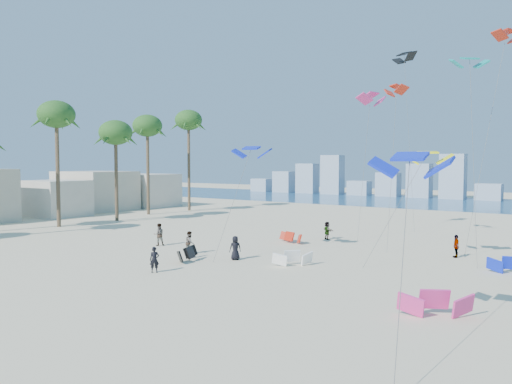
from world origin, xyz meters
The scene contains 10 objects.
ground centered at (0.00, 0.00, 0.00)m, with size 220.00×220.00×0.00m, color beige.
ocean centered at (0.00, 72.00, 0.01)m, with size 220.00×220.00×0.00m, color navy.
kitesurfer_near centered at (1.97, 6.78, 0.79)m, with size 0.57×0.38×1.57m, color black.
kitesurfer_mid centered at (-0.51, 12.56, 0.83)m, with size 0.81×0.63×1.67m, color gray.
kitesurfers_far centered at (8.79, 17.68, 0.83)m, with size 27.75×12.85×1.79m.
grounded_kites centered at (12.66, 14.82, 0.46)m, with size 22.27×15.69×1.03m.
flying_kites centered at (12.88, 23.16, 11.78)m, with size 28.37×40.00×18.67m.
palm_row centered at (-23.15, 16.16, 11.10)m, with size 6.74×44.80×15.24m.
beachfront_buildings centered at (-33.69, 20.82, 2.67)m, with size 11.50×43.00×6.00m.
distant_skyline centered at (-1.19, 82.00, 3.09)m, with size 85.00×3.00×8.40m.
Camera 1 is at (23.92, -13.61, 6.62)m, focal length 34.29 mm.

